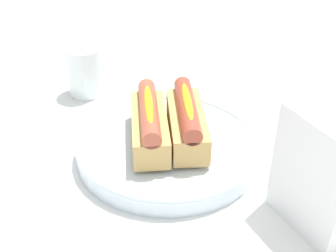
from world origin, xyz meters
The scene contains 6 objects.
ground_plane centered at (0.00, 0.00, 0.00)m, with size 2.40×2.40×0.00m, color white.
serving_bowl centered at (0.01, 0.02, 0.02)m, with size 0.27×0.27×0.03m.
hotdog_front centered at (0.00, -0.01, 0.06)m, with size 0.16×0.10×0.06m.
hotdog_back centered at (0.02, 0.04, 0.06)m, with size 0.16×0.10×0.06m.
water_glass centered at (-0.24, -0.03, 0.04)m, with size 0.07×0.07×0.09m.
napkin_box centered at (0.21, 0.11, 0.07)m, with size 0.11×0.04×0.15m, color white.
Camera 1 is at (0.49, -0.23, 0.40)m, focal length 47.48 mm.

